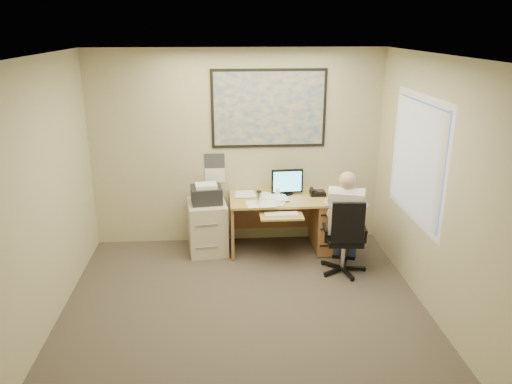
{
  "coord_description": "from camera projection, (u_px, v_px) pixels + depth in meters",
  "views": [
    {
      "loc": [
        -0.22,
        -4.46,
        2.98
      ],
      "look_at": [
        0.2,
        1.3,
        1.03
      ],
      "focal_mm": 35.0,
      "sensor_mm": 36.0,
      "label": 1
    }
  ],
  "objects": [
    {
      "name": "filing_cabinet",
      "position": [
        207.0,
        222.0,
        6.79
      ],
      "size": [
        0.57,
        0.66,
        0.98
      ],
      "rotation": [
        0.0,
        0.0,
        0.12
      ],
      "color": "#C2B79C",
      "rests_on": "ground"
    },
    {
      "name": "person",
      "position": [
        344.0,
        222.0,
        6.17
      ],
      "size": [
        0.76,
        0.92,
        1.31
      ],
      "primitive_type": null,
      "rotation": [
        0.0,
        0.0,
        -0.29
      ],
      "color": "silver",
      "rests_on": "office_chair"
    },
    {
      "name": "desk",
      "position": [
        312.0,
        217.0,
        6.9
      ],
      "size": [
        1.6,
        0.97,
        1.1
      ],
      "color": "tan",
      "rests_on": "ground"
    },
    {
      "name": "wall_calendar",
      "position": [
        215.0,
        168.0,
        6.93
      ],
      "size": [
        0.28,
        0.01,
        0.42
      ],
      "primitive_type": "cube",
      "color": "white",
      "rests_on": "room_shell"
    },
    {
      "name": "office_chair",
      "position": [
        345.0,
        251.0,
        6.22
      ],
      "size": [
        0.65,
        0.65,
        1.0
      ],
      "rotation": [
        0.0,
        0.0,
        -0.09
      ],
      "color": "black",
      "rests_on": "ground"
    },
    {
      "name": "window_blinds",
      "position": [
        417.0,
        159.0,
        5.58
      ],
      "size": [
        0.06,
        1.4,
        1.3
      ],
      "primitive_type": null,
      "color": "beige",
      "rests_on": "room_shell"
    },
    {
      "name": "room_shell",
      "position": [
        245.0,
        204.0,
        4.75
      ],
      "size": [
        4.0,
        4.5,
        2.7
      ],
      "color": "#3E372F",
      "rests_on": "ground"
    },
    {
      "name": "world_map",
      "position": [
        269.0,
        109.0,
        6.71
      ],
      "size": [
        1.56,
        0.03,
        1.06
      ],
      "primitive_type": "cube",
      "color": "#1E4C93",
      "rests_on": "room_shell"
    }
  ]
}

